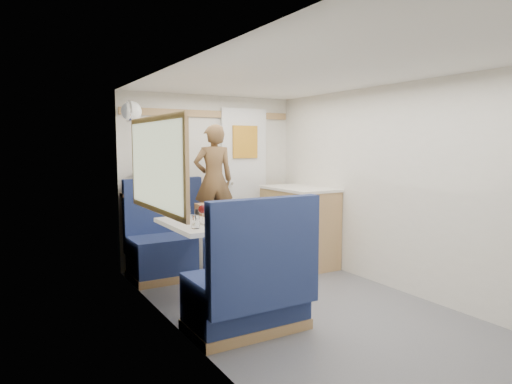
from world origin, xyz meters
TOP-DOWN VIEW (x-y plane):
  - floor at (0.00, 0.00)m, footprint 4.50×4.50m
  - ceiling at (0.00, 0.00)m, footprint 4.50×4.50m
  - wall_back at (0.00, 2.25)m, footprint 2.20×0.02m
  - wall_left at (-1.10, 0.00)m, footprint 0.02×4.50m
  - wall_right at (1.10, 0.00)m, footprint 0.02×4.50m
  - oak_trim_low at (0.00, 2.23)m, footprint 2.15×0.02m
  - oak_trim_high at (0.00, 2.23)m, footprint 2.15×0.02m
  - side_window at (-1.08, 1.00)m, footprint 0.04×1.30m
  - rear_door at (0.45, 2.22)m, footprint 0.62×0.12m
  - dinette_table at (-0.65, 1.00)m, footprint 0.62×0.92m
  - bench_far at (-0.65, 1.86)m, footprint 0.90×0.59m
  - bench_near at (-0.65, 0.14)m, footprint 0.90×0.59m
  - ledge at (-0.65, 2.12)m, footprint 0.90×0.14m
  - dome_light at (-1.04, 1.85)m, footprint 0.20×0.20m
  - galley_counter at (0.82, 1.55)m, footprint 0.57×0.92m
  - person at (-0.21, 1.70)m, footprint 0.48×0.36m
  - duffel_bag at (-0.66, 2.12)m, footprint 0.51×0.29m
  - tray at (-0.57, 0.78)m, footprint 0.35×0.42m
  - orange_fruit at (-0.52, 0.93)m, footprint 0.08×0.08m
  - cheese_block at (-0.61, 0.77)m, footprint 0.12×0.09m
  - wine_glass at (-0.69, 0.92)m, footprint 0.08×0.08m
  - tumbler_left at (-0.83, 0.74)m, footprint 0.07×0.07m
  - tumbler_mid at (-0.70, 1.25)m, footprint 0.08×0.08m
  - beer_glass at (-0.52, 1.00)m, footprint 0.07×0.07m
  - pepper_grinder at (-0.65, 1.12)m, footprint 0.04×0.04m
  - salt_grinder at (-0.59, 0.90)m, footprint 0.04×0.04m
  - bread_loaf at (-0.46, 1.38)m, footprint 0.16×0.27m

SIDE VIEW (x-z plane):
  - floor at x=0.00m, z-range 0.00..0.00m
  - bench_far at x=-0.65m, z-range -0.22..0.83m
  - bench_near at x=-0.65m, z-range -0.22..0.83m
  - galley_counter at x=0.82m, z-range 0.01..0.93m
  - dinette_table at x=-0.65m, z-range 0.21..0.93m
  - tray at x=-0.57m, z-range 0.72..0.74m
  - cheese_block at x=-0.61m, z-range 0.74..0.77m
  - salt_grinder at x=-0.59m, z-range 0.72..0.81m
  - beer_glass at x=-0.52m, z-range 0.72..0.82m
  - pepper_grinder at x=-0.65m, z-range 0.72..0.82m
  - bread_loaf at x=-0.46m, z-range 0.72..0.83m
  - tumbler_left at x=-0.83m, z-range 0.72..0.83m
  - orange_fruit at x=-0.52m, z-range 0.74..0.82m
  - tumbler_mid at x=-0.70m, z-range 0.72..0.84m
  - wine_glass at x=-0.69m, z-range 0.76..0.93m
  - oak_trim_low at x=0.00m, z-range 0.81..0.89m
  - ledge at x=-0.65m, z-range 0.86..0.90m
  - rear_door at x=0.45m, z-range 0.04..1.90m
  - wall_back at x=0.00m, z-range 0.00..2.00m
  - wall_left at x=-1.10m, z-range 0.00..2.00m
  - wall_right at x=1.10m, z-range 0.00..2.00m
  - duffel_bag at x=-0.66m, z-range 0.90..1.14m
  - person at x=-0.21m, z-range 0.45..1.63m
  - side_window at x=-1.08m, z-range 0.89..1.61m
  - dome_light at x=-1.04m, z-range 1.65..1.85m
  - oak_trim_high at x=0.00m, z-range 1.74..1.82m
  - ceiling at x=0.00m, z-range 2.00..2.00m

